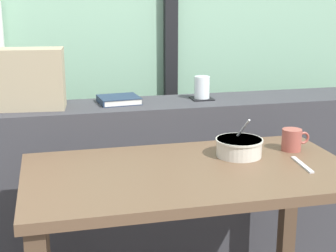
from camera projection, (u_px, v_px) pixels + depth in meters
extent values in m
cube|color=#38383D|center=(150.00, 187.00, 2.41)|extent=(2.80, 0.31, 0.83)
cube|color=brown|center=(42.00, 248.00, 1.98)|extent=(0.06, 0.06, 0.68)
cube|color=brown|center=(287.00, 220.00, 2.22)|extent=(0.06, 0.06, 0.68)
cube|color=brown|center=(190.00, 174.00, 1.76)|extent=(1.15, 0.63, 0.03)
cube|color=black|center=(202.00, 99.00, 2.38)|extent=(0.10, 0.10, 0.00)
cylinder|color=white|center=(202.00, 87.00, 2.36)|extent=(0.07, 0.07, 0.10)
cylinder|color=#CC4C38|center=(202.00, 90.00, 2.37)|extent=(0.06, 0.06, 0.07)
cube|color=#1E2D47|center=(119.00, 103.00, 2.30)|extent=(0.19, 0.18, 0.00)
cube|color=silver|center=(119.00, 100.00, 2.29)|extent=(0.18, 0.17, 0.02)
cube|color=#1E2D47|center=(119.00, 97.00, 2.29)|extent=(0.19, 0.18, 0.00)
cube|color=#1E2D47|center=(100.00, 101.00, 2.27)|extent=(0.02, 0.16, 0.03)
cube|color=tan|center=(26.00, 79.00, 2.15)|extent=(0.33, 0.17, 0.26)
cylinder|color=beige|center=(239.00, 147.00, 1.89)|extent=(0.17, 0.17, 0.07)
cylinder|color=beige|center=(239.00, 140.00, 1.88)|extent=(0.18, 0.18, 0.01)
cylinder|color=brown|center=(239.00, 149.00, 1.89)|extent=(0.15, 0.15, 0.05)
cylinder|color=silver|center=(240.00, 132.00, 1.90)|extent=(0.03, 0.12, 0.13)
ellipsoid|color=silver|center=(238.00, 142.00, 1.93)|extent=(0.03, 0.05, 0.01)
cube|color=silver|center=(302.00, 165.00, 1.79)|extent=(0.03, 0.17, 0.01)
cylinder|color=#9E4C42|center=(292.00, 140.00, 1.95)|extent=(0.08, 0.08, 0.08)
torus|color=#9E4C42|center=(303.00, 138.00, 1.96)|extent=(0.05, 0.01, 0.05)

